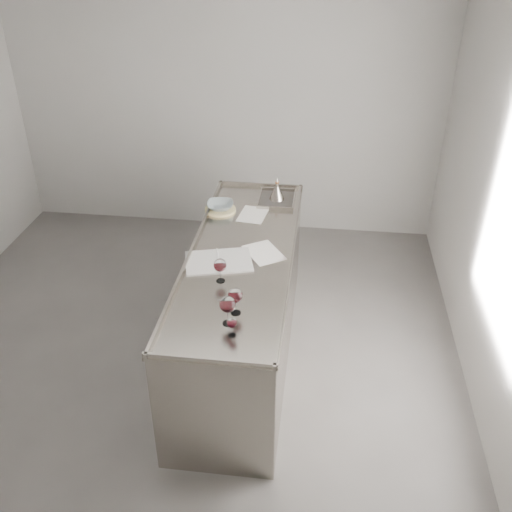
# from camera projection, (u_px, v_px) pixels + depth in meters

# --- Properties ---
(room_shell) EXTENTS (4.54, 5.04, 2.84)m
(room_shell) POSITION_uv_depth(u_px,v_px,m) (158.00, 212.00, 3.75)
(room_shell) COLOR #524F4C
(room_shell) RESTS_ON ground
(counter) EXTENTS (0.77, 2.42, 0.97)m
(counter) POSITION_uv_depth(u_px,v_px,m) (242.00, 305.00, 4.43)
(counter) COLOR gray
(counter) RESTS_ON ground
(wine_glass_left) EXTENTS (0.09, 0.09, 0.17)m
(wine_glass_left) POSITION_uv_depth(u_px,v_px,m) (220.00, 266.00, 3.81)
(wine_glass_left) COLOR white
(wine_glass_left) RESTS_ON counter
(wine_glass_middle) EXTENTS (0.09, 0.09, 0.18)m
(wine_glass_middle) POSITION_uv_depth(u_px,v_px,m) (235.00, 296.00, 3.50)
(wine_glass_middle) COLOR white
(wine_glass_middle) RESTS_ON counter
(wine_glass_right) EXTENTS (0.10, 0.10, 0.20)m
(wine_glass_right) POSITION_uv_depth(u_px,v_px,m) (227.00, 305.00, 3.40)
(wine_glass_right) COLOR white
(wine_glass_right) RESTS_ON counter
(wine_glass_small) EXTENTS (0.06, 0.06, 0.13)m
(wine_glass_small) POSITION_uv_depth(u_px,v_px,m) (232.00, 323.00, 3.33)
(wine_glass_small) COLOR white
(wine_glass_small) RESTS_ON counter
(notebook) EXTENTS (0.54, 0.44, 0.02)m
(notebook) POSITION_uv_depth(u_px,v_px,m) (219.00, 261.00, 4.08)
(notebook) COLOR silver
(notebook) RESTS_ON counter
(loose_paper_top) EXTENTS (0.36, 0.39, 0.00)m
(loose_paper_top) POSITION_uv_depth(u_px,v_px,m) (264.00, 253.00, 4.19)
(loose_paper_top) COLOR white
(loose_paper_top) RESTS_ON counter
(loose_paper_under) EXTENTS (0.25, 0.33, 0.00)m
(loose_paper_under) POSITION_uv_depth(u_px,v_px,m) (253.00, 215.00, 4.70)
(loose_paper_under) COLOR white
(loose_paper_under) RESTS_ON counter
(trivet) EXTENTS (0.34, 0.34, 0.02)m
(trivet) POSITION_uv_depth(u_px,v_px,m) (220.00, 210.00, 4.77)
(trivet) COLOR #D5C68A
(trivet) RESTS_ON counter
(ceramic_bowl) EXTENTS (0.25, 0.25, 0.05)m
(ceramic_bowl) POSITION_uv_depth(u_px,v_px,m) (220.00, 206.00, 4.75)
(ceramic_bowl) COLOR gray
(ceramic_bowl) RESTS_ON trivet
(wine_funnel) EXTENTS (0.14, 0.14, 0.20)m
(wine_funnel) POSITION_uv_depth(u_px,v_px,m) (277.00, 192.00, 4.94)
(wine_funnel) COLOR #9F968D
(wine_funnel) RESTS_ON counter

